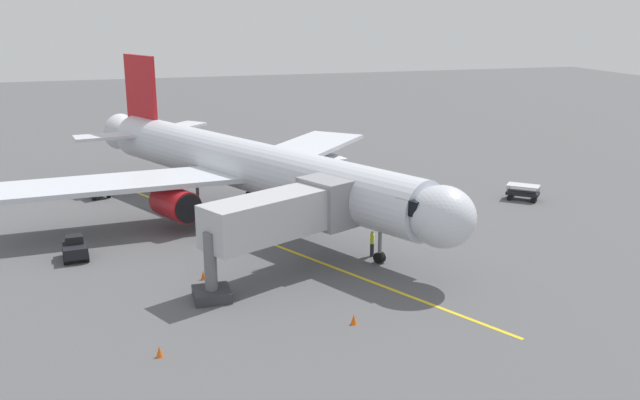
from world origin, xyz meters
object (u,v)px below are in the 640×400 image
object	(u,v)px
airplane	(245,166)
tug_near_nose	(75,249)
safety_cone_nose_right	(159,351)
safety_cone_nose_left	(203,275)
safety_cone_wing_port	(354,319)
jet_bridge	(288,214)
baggage_cart_portside	(523,192)
ground_crew_marshaller	(372,243)
baggage_cart_starboard_side	(96,189)
box_truck_rear_apron	(330,170)

from	to	relation	value
airplane	tug_near_nose	xyz separation A→B (m)	(12.26, 6.14, -3.30)
safety_cone_nose_right	safety_cone_nose_left	bearing A→B (deg)	-109.47
tug_near_nose	airplane	bearing A→B (deg)	-153.40
safety_cone_nose_left	safety_cone_nose_right	world-z (taller)	same
tug_near_nose	safety_cone_wing_port	bearing A→B (deg)	134.93
safety_cone_wing_port	airplane	bearing A→B (deg)	-85.09
jet_bridge	safety_cone_nose_left	size ratio (longest dim) A/B	20.02
baggage_cart_portside	safety_cone_wing_port	bearing A→B (deg)	40.72
tug_near_nose	safety_cone_nose_left	xyz separation A→B (m)	(-7.41, 5.82, -0.43)
tug_near_nose	safety_cone_wing_port	xyz separation A→B (m)	(-14.00, 14.03, -0.43)
airplane	safety_cone_nose_left	xyz separation A→B (m)	(4.85, 11.96, -3.73)
airplane	ground_crew_marshaller	distance (m)	13.03
safety_cone_nose_right	jet_bridge	bearing A→B (deg)	-134.58
jet_bridge	baggage_cart_portside	world-z (taller)	jet_bridge
baggage_cart_portside	safety_cone_wing_port	size ratio (longest dim) A/B	5.23
baggage_cart_starboard_side	box_truck_rear_apron	distance (m)	20.34
airplane	jet_bridge	world-z (taller)	airplane
airplane	safety_cone_wing_port	distance (m)	20.59
box_truck_rear_apron	safety_cone_wing_port	distance (m)	28.56
safety_cone_nose_left	safety_cone_wing_port	xyz separation A→B (m)	(-6.59, 8.22, 0.00)
ground_crew_marshaller	baggage_cart_starboard_side	xyz separation A→B (m)	(17.34, -20.32, -0.23)
jet_bridge	safety_cone_nose_right	size ratio (longest dim) A/B	20.02
safety_cone_wing_port	baggage_cart_starboard_side	bearing A→B (deg)	-66.31
baggage_cart_portside	safety_cone_nose_left	bearing A→B (deg)	19.97
ground_crew_marshaller	baggage_cart_portside	xyz separation A→B (m)	(-16.91, -9.23, -0.23)
airplane	safety_cone_nose_left	size ratio (longest dim) A/B	68.19
airplane	ground_crew_marshaller	world-z (taller)	airplane
box_truck_rear_apron	ground_crew_marshaller	bearing A→B (deg)	81.07
baggage_cart_portside	safety_cone_nose_left	world-z (taller)	baggage_cart_portside
ground_crew_marshaller	baggage_cart_portside	world-z (taller)	ground_crew_marshaller
tug_near_nose	safety_cone_nose_left	bearing A→B (deg)	141.87
ground_crew_marshaller	safety_cone_nose_right	xyz separation A→B (m)	(14.15, 9.82, -0.61)
ground_crew_marshaller	jet_bridge	bearing A→B (deg)	13.71
box_truck_rear_apron	airplane	bearing A→B (deg)	39.31
airplane	jet_bridge	bearing A→B (deg)	91.21
baggage_cart_starboard_side	safety_cone_nose_left	bearing A→B (deg)	106.62
box_truck_rear_apron	safety_cone_nose_left	bearing A→B (deg)	54.34
baggage_cart_portside	baggage_cart_starboard_side	xyz separation A→B (m)	(34.25, -11.09, 0.00)
baggage_cart_starboard_side	safety_cone_nose_right	size ratio (longest dim) A/B	5.34
airplane	tug_near_nose	world-z (taller)	airplane
ground_crew_marshaller	baggage_cart_portside	distance (m)	19.27
jet_bridge	box_truck_rear_apron	bearing A→B (deg)	-113.83
safety_cone_wing_port	safety_cone_nose_right	bearing A→B (deg)	4.11
baggage_cart_portside	box_truck_rear_apron	size ratio (longest dim) A/B	0.59
airplane	safety_cone_nose_right	distance (m)	22.67
tug_near_nose	safety_cone_nose_right	distance (m)	15.34
jet_bridge	box_truck_rear_apron	world-z (taller)	jet_bridge
baggage_cart_portside	safety_cone_nose_left	xyz separation A→B (m)	(27.91, 10.14, -0.38)
jet_bridge	ground_crew_marshaller	xyz separation A→B (m)	(-5.89, -1.44, -2.88)
airplane	box_truck_rear_apron	size ratio (longest dim) A/B	7.63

